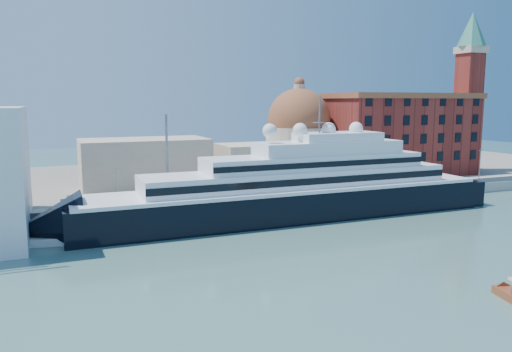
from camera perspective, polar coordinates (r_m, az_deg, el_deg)
name	(u,v)px	position (r m, az deg, el deg)	size (l,w,h in m)	color
ground	(344,251)	(79.13, 10.05, -8.46)	(400.00, 400.00, 0.00)	#355C58
quay	(259,203)	(108.08, 0.32, -3.05)	(180.00, 10.00, 2.50)	gray
land	(204,177)	(146.19, -5.95, -0.16)	(260.00, 72.00, 2.00)	slate
quay_fence	(267,198)	(103.67, 1.29, -2.51)	(180.00, 0.10, 1.20)	slate
superyacht	(278,195)	(97.25, 2.49, -2.19)	(94.56, 13.11, 28.26)	black
service_barge	(66,239)	(87.78, -20.87, -6.71)	(11.40, 5.18, 2.47)	white
warehouse	(402,134)	(148.74, 16.33, 4.65)	(43.00, 19.00, 23.25)	maroon
campanile	(469,82)	(164.70, 23.17, 9.87)	(8.40, 8.40, 47.00)	maroon
church	(246,148)	(130.82, -1.15, 3.24)	(66.00, 18.00, 25.50)	beige
lamp_posts	(204,167)	(100.82, -5.94, 1.01)	(120.80, 2.40, 18.00)	slate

